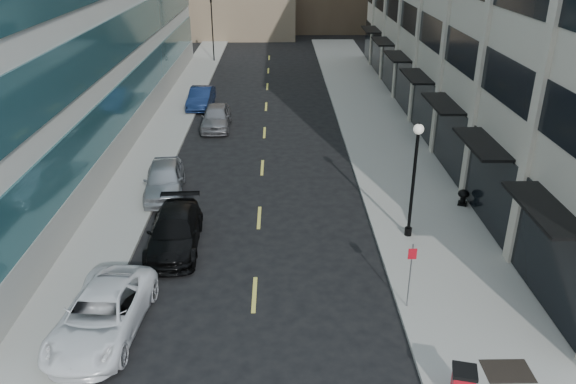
{
  "coord_description": "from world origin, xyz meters",
  "views": [
    {
      "loc": [
        0.91,
        -8.81,
        11.87
      ],
      "look_at": [
        1.28,
        11.41,
        2.49
      ],
      "focal_mm": 35.0,
      "sensor_mm": 36.0,
      "label": 1
    }
  ],
  "objects_px": {
    "car_black_pickup": "(175,232)",
    "sign_post": "(411,267)",
    "car_grey_sedan": "(216,117)",
    "trash_bin": "(463,384)",
    "car_white_van": "(102,315)",
    "lamppost": "(414,171)",
    "traffic_signal": "(211,2)",
    "car_blue_sedan": "(201,98)",
    "car_silver_sedan": "(164,179)",
    "urn_planter": "(463,196)"
  },
  "relations": [
    {
      "from": "car_grey_sedan",
      "to": "trash_bin",
      "type": "distance_m",
      "value": 25.91
    },
    {
      "from": "traffic_signal",
      "to": "car_black_pickup",
      "type": "xyz_separation_m",
      "value": [
        2.12,
        -36.57,
        -4.99
      ]
    },
    {
      "from": "car_grey_sedan",
      "to": "traffic_signal",
      "type": "bearing_deg",
      "value": 95.54
    },
    {
      "from": "car_silver_sedan",
      "to": "urn_planter",
      "type": "relative_size",
      "value": 6.17
    },
    {
      "from": "car_silver_sedan",
      "to": "urn_planter",
      "type": "distance_m",
      "value": 14.44
    },
    {
      "from": "car_white_van",
      "to": "lamppost",
      "type": "relative_size",
      "value": 1.04
    },
    {
      "from": "car_white_van",
      "to": "car_blue_sedan",
      "type": "bearing_deg",
      "value": 94.5
    },
    {
      "from": "car_silver_sedan",
      "to": "car_blue_sedan",
      "type": "bearing_deg",
      "value": 83.62
    },
    {
      "from": "lamppost",
      "to": "car_black_pickup",
      "type": "bearing_deg",
      "value": -176.63
    },
    {
      "from": "sign_post",
      "to": "car_blue_sedan",
      "type": "bearing_deg",
      "value": 110.55
    },
    {
      "from": "car_black_pickup",
      "to": "car_blue_sedan",
      "type": "relative_size",
      "value": 1.12
    },
    {
      "from": "car_white_van",
      "to": "trash_bin",
      "type": "height_order",
      "value": "car_white_van"
    },
    {
      "from": "car_white_van",
      "to": "sign_post",
      "type": "bearing_deg",
      "value": 10.5
    },
    {
      "from": "car_white_van",
      "to": "lamppost",
      "type": "xyz_separation_m",
      "value": [
        11.2,
        6.06,
        2.39
      ]
    },
    {
      "from": "car_silver_sedan",
      "to": "car_black_pickup",
      "type": "bearing_deg",
      "value": -82.0
    },
    {
      "from": "car_blue_sedan",
      "to": "sign_post",
      "type": "distance_m",
      "value": 26.85
    },
    {
      "from": "car_white_van",
      "to": "trash_bin",
      "type": "xyz_separation_m",
      "value": [
        10.68,
        -3.21,
        -0.01
      ]
    },
    {
      "from": "traffic_signal",
      "to": "lamppost",
      "type": "height_order",
      "value": "traffic_signal"
    },
    {
      "from": "sign_post",
      "to": "urn_planter",
      "type": "distance_m",
      "value": 9.04
    },
    {
      "from": "traffic_signal",
      "to": "car_grey_sedan",
      "type": "xyz_separation_m",
      "value": [
        2.3,
        -21.0,
        -4.94
      ]
    },
    {
      "from": "traffic_signal",
      "to": "car_white_van",
      "type": "height_order",
      "value": "traffic_signal"
    },
    {
      "from": "car_silver_sedan",
      "to": "sign_post",
      "type": "height_order",
      "value": "sign_post"
    },
    {
      "from": "traffic_signal",
      "to": "trash_bin",
      "type": "distance_m",
      "value": 46.94
    },
    {
      "from": "sign_post",
      "to": "car_black_pickup",
      "type": "bearing_deg",
      "value": 151.43
    },
    {
      "from": "car_silver_sedan",
      "to": "sign_post",
      "type": "bearing_deg",
      "value": -50.43
    },
    {
      "from": "car_grey_sedan",
      "to": "trash_bin",
      "type": "relative_size",
      "value": 4.3
    },
    {
      "from": "car_black_pickup",
      "to": "sign_post",
      "type": "distance_m",
      "value": 9.79
    },
    {
      "from": "traffic_signal",
      "to": "lamppost",
      "type": "xyz_separation_m",
      "value": [
        11.9,
        -35.99,
        -2.6
      ]
    },
    {
      "from": "trash_bin",
      "to": "lamppost",
      "type": "relative_size",
      "value": 0.21
    },
    {
      "from": "lamppost",
      "to": "car_silver_sedan",
      "type": "bearing_deg",
      "value": 157.45
    },
    {
      "from": "sign_post",
      "to": "car_grey_sedan",
      "type": "bearing_deg",
      "value": 111.47
    },
    {
      "from": "sign_post",
      "to": "trash_bin",
      "type": "bearing_deg",
      "value": -83.82
    },
    {
      "from": "car_black_pickup",
      "to": "car_blue_sedan",
      "type": "height_order",
      "value": "car_blue_sedan"
    },
    {
      "from": "car_white_van",
      "to": "car_grey_sedan",
      "type": "xyz_separation_m",
      "value": [
        1.6,
        21.05,
        0.05
      ]
    },
    {
      "from": "car_white_van",
      "to": "sign_post",
      "type": "height_order",
      "value": "sign_post"
    },
    {
      "from": "car_grey_sedan",
      "to": "car_blue_sedan",
      "type": "bearing_deg",
      "value": 107.48
    },
    {
      "from": "car_black_pickup",
      "to": "sign_post",
      "type": "xyz_separation_m",
      "value": [
        8.68,
        -4.42,
        1.0
      ]
    },
    {
      "from": "traffic_signal",
      "to": "car_white_van",
      "type": "bearing_deg",
      "value": -89.05
    },
    {
      "from": "car_white_van",
      "to": "lamppost",
      "type": "bearing_deg",
      "value": 32.92
    },
    {
      "from": "car_blue_sedan",
      "to": "lamppost",
      "type": "height_order",
      "value": "lamppost"
    },
    {
      "from": "car_white_van",
      "to": "car_blue_sedan",
      "type": "height_order",
      "value": "car_blue_sedan"
    },
    {
      "from": "traffic_signal",
      "to": "sign_post",
      "type": "distance_m",
      "value": 42.58
    },
    {
      "from": "car_silver_sedan",
      "to": "car_blue_sedan",
      "type": "height_order",
      "value": "car_silver_sedan"
    },
    {
      "from": "lamppost",
      "to": "traffic_signal",
      "type": "bearing_deg",
      "value": 108.3
    },
    {
      "from": "traffic_signal",
      "to": "urn_planter",
      "type": "relative_size",
      "value": 9.2
    },
    {
      "from": "car_blue_sedan",
      "to": "lamppost",
      "type": "relative_size",
      "value": 0.89
    },
    {
      "from": "traffic_signal",
      "to": "car_black_pickup",
      "type": "distance_m",
      "value": 36.97
    },
    {
      "from": "car_black_pickup",
      "to": "car_grey_sedan",
      "type": "relative_size",
      "value": 1.1
    },
    {
      "from": "car_silver_sedan",
      "to": "car_blue_sedan",
      "type": "distance_m",
      "value": 15.24
    },
    {
      "from": "car_silver_sedan",
      "to": "urn_planter",
      "type": "xyz_separation_m",
      "value": [
        14.33,
        -1.75,
        -0.19
      ]
    }
  ]
}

